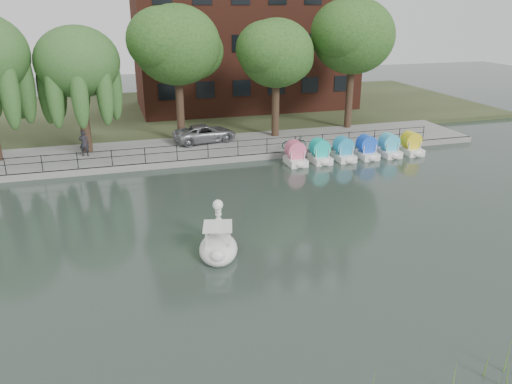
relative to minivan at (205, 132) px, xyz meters
name	(u,v)px	position (x,y,z in m)	size (l,w,h in m)	color
ground_plane	(272,255)	(-0.58, -17.18, -1.12)	(120.00, 120.00, 0.00)	#3C4841
promenade	(201,149)	(-0.58, -1.18, -0.92)	(40.00, 6.00, 0.40)	gray
kerb	(209,161)	(-0.58, -4.13, -0.92)	(40.00, 0.25, 0.40)	gray
land_strip	(174,111)	(-0.58, 12.82, -0.94)	(60.00, 22.00, 0.36)	#47512D
railing	(208,146)	(-0.58, -3.93, 0.03)	(32.00, 0.05, 1.00)	black
apartment_building	(244,8)	(6.42, 12.79, 8.24)	(20.00, 10.07, 18.00)	#4C1E16
willow_mid	(77,62)	(-8.08, -0.18, 5.13)	(5.32, 5.32, 8.15)	#473323
broadleaf_center	(177,46)	(-1.58, 0.82, 5.94)	(6.00, 6.00, 9.25)	#473323
broadleaf_right	(276,54)	(5.42, 0.32, 5.27)	(5.40, 5.40, 8.32)	#473323
broadleaf_far	(353,37)	(11.92, 1.32, 6.28)	(6.30, 6.30, 9.71)	#473323
minivan	(205,132)	(0.00, 0.00, 0.00)	(5.17, 2.38, 1.44)	gray
bicycle	(294,142)	(5.48, -3.55, -0.22)	(1.72, 0.60, 1.00)	gray
pedestrian	(84,141)	(-8.23, -1.31, 0.27)	(0.71, 0.48, 1.98)	black
swan_boat	(218,244)	(-2.67, -16.46, -0.65)	(2.13, 2.81, 2.12)	white
pedal_boat_row	(355,150)	(9.03, -5.69, -0.51)	(9.65, 1.70, 1.40)	white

